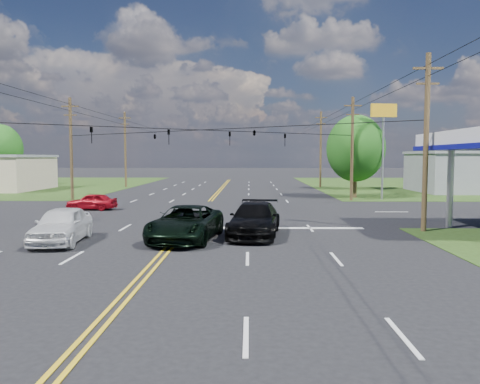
{
  "coord_description": "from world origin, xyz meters",
  "views": [
    {
      "loc": [
        3.57,
        -22.24,
        4.03
      ],
      "look_at": [
        3.0,
        6.0,
        1.91
      ],
      "focal_mm": 35.0,
      "sensor_mm": 36.0,
      "label": 1
    }
  ],
  "objects_px": {
    "pickup_white": "(62,225)",
    "pickup_dkgreen": "(186,223)",
    "tree_far_l": "(0,149)",
    "retail_ne": "(479,173)",
    "pole_ne": "(352,147)",
    "pole_nw": "(71,147)",
    "pole_right_far": "(321,148)",
    "tree_far_r": "(473,153)",
    "tree_right_a": "(356,148)",
    "tree_right_b": "(354,155)",
    "pole_left_far": "(125,148)",
    "suv_black": "(255,219)",
    "pole_se": "(426,140)"
  },
  "relations": [
    {
      "from": "tree_right_a",
      "to": "suv_black",
      "type": "distance_m",
      "value": 25.08
    },
    {
      "from": "tree_far_r",
      "to": "pickup_dkgreen",
      "type": "relative_size",
      "value": 1.27
    },
    {
      "from": "suv_black",
      "to": "pickup_white",
      "type": "bearing_deg",
      "value": -159.99
    },
    {
      "from": "tree_right_a",
      "to": "tree_far_l",
      "type": "distance_m",
      "value": 50.16
    },
    {
      "from": "tree_far_r",
      "to": "pickup_white",
      "type": "distance_m",
      "value": 58.1
    },
    {
      "from": "pole_nw",
      "to": "tree_right_a",
      "type": "height_order",
      "value": "pole_nw"
    },
    {
      "from": "tree_far_r",
      "to": "pickup_dkgreen",
      "type": "height_order",
      "value": "tree_far_r"
    },
    {
      "from": "retail_ne",
      "to": "suv_black",
      "type": "xyz_separation_m",
      "value": [
        -26.16,
        -30.58,
        -1.35
      ]
    },
    {
      "from": "tree_right_a",
      "to": "pole_ne",
      "type": "bearing_deg",
      "value": -108.43
    },
    {
      "from": "pole_right_far",
      "to": "tree_far_r",
      "type": "height_order",
      "value": "pole_right_far"
    },
    {
      "from": "pole_nw",
      "to": "pole_right_far",
      "type": "height_order",
      "value": "pole_right_far"
    },
    {
      "from": "pole_left_far",
      "to": "tree_right_a",
      "type": "xyz_separation_m",
      "value": [
        27.0,
        -16.0,
        -0.3
      ]
    },
    {
      "from": "tree_right_a",
      "to": "pickup_dkgreen",
      "type": "height_order",
      "value": "tree_right_a"
    },
    {
      "from": "pole_ne",
      "to": "tree_right_a",
      "type": "height_order",
      "value": "pole_ne"
    },
    {
      "from": "pole_nw",
      "to": "pole_left_far",
      "type": "distance_m",
      "value": 19.0
    },
    {
      "from": "tree_far_l",
      "to": "pickup_dkgreen",
      "type": "distance_m",
      "value": 54.79
    },
    {
      "from": "pole_se",
      "to": "retail_ne",
      "type": "bearing_deg",
      "value": 59.62
    },
    {
      "from": "tree_far_r",
      "to": "pickup_dkgreen",
      "type": "xyz_separation_m",
      "value": [
        -33.5,
        -41.89,
        -3.71
      ]
    },
    {
      "from": "pole_ne",
      "to": "pole_right_far",
      "type": "height_order",
      "value": "pole_right_far"
    },
    {
      "from": "pickup_white",
      "to": "pole_right_far",
      "type": "bearing_deg",
      "value": 60.5
    },
    {
      "from": "pickup_dkgreen",
      "to": "tree_right_b",
      "type": "bearing_deg",
      "value": 73.65
    },
    {
      "from": "tree_far_l",
      "to": "pole_ne",
      "type": "bearing_deg",
      "value": -27.07
    },
    {
      "from": "tree_far_l",
      "to": "suv_black",
      "type": "height_order",
      "value": "tree_far_l"
    },
    {
      "from": "tree_far_l",
      "to": "tree_far_r",
      "type": "xyz_separation_m",
      "value": [
        66.0,
        -2.0,
        -0.65
      ]
    },
    {
      "from": "pole_left_far",
      "to": "tree_far_l",
      "type": "distance_m",
      "value": 19.42
    },
    {
      "from": "retail_ne",
      "to": "pickup_dkgreen",
      "type": "bearing_deg",
      "value": -132.77
    },
    {
      "from": "pole_nw",
      "to": "pickup_white",
      "type": "relative_size",
      "value": 1.91
    },
    {
      "from": "pole_nw",
      "to": "pickup_white",
      "type": "height_order",
      "value": "pole_nw"
    },
    {
      "from": "pickup_dkgreen",
      "to": "pickup_white",
      "type": "distance_m",
      "value": 5.79
    },
    {
      "from": "pickup_white",
      "to": "pickup_dkgreen",
      "type": "bearing_deg",
      "value": 2.67
    },
    {
      "from": "pole_se",
      "to": "tree_right_a",
      "type": "xyz_separation_m",
      "value": [
        1.0,
        21.0,
        -0.05
      ]
    },
    {
      "from": "pole_left_far",
      "to": "pole_nw",
      "type": "bearing_deg",
      "value": -90.0
    },
    {
      "from": "tree_right_a",
      "to": "pole_left_far",
      "type": "bearing_deg",
      "value": 149.35
    },
    {
      "from": "tree_right_a",
      "to": "suv_black",
      "type": "relative_size",
      "value": 1.4
    },
    {
      "from": "pole_ne",
      "to": "tree_right_b",
      "type": "relative_size",
      "value": 1.34
    },
    {
      "from": "tree_far_l",
      "to": "suv_black",
      "type": "distance_m",
      "value": 55.82
    },
    {
      "from": "tree_right_b",
      "to": "pickup_white",
      "type": "height_order",
      "value": "tree_right_b"
    },
    {
      "from": "pole_right_far",
      "to": "pickup_dkgreen",
      "type": "height_order",
      "value": "pole_right_far"
    },
    {
      "from": "pole_ne",
      "to": "pole_right_far",
      "type": "distance_m",
      "value": 19.0
    },
    {
      "from": "tree_right_a",
      "to": "tree_far_r",
      "type": "xyz_separation_m",
      "value": [
        20.0,
        18.0,
        -0.33
      ]
    },
    {
      "from": "tree_right_b",
      "to": "pickup_white",
      "type": "xyz_separation_m",
      "value": [
        -21.73,
        -36.7,
        -3.37
      ]
    },
    {
      "from": "tree_far_l",
      "to": "suv_black",
      "type": "xyz_separation_m",
      "value": [
        35.84,
        -42.58,
        -4.35
      ]
    },
    {
      "from": "retail_ne",
      "to": "pole_ne",
      "type": "bearing_deg",
      "value": -147.09
    },
    {
      "from": "pole_se",
      "to": "pole_nw",
      "type": "xyz_separation_m",
      "value": [
        -26.0,
        18.0,
        0.0
      ]
    },
    {
      "from": "retail_ne",
      "to": "pole_ne",
      "type": "xyz_separation_m",
      "value": [
        -17.0,
        -11.0,
        2.72
      ]
    },
    {
      "from": "tree_right_a",
      "to": "tree_right_b",
      "type": "distance_m",
      "value": 12.27
    },
    {
      "from": "retail_ne",
      "to": "pole_left_far",
      "type": "xyz_separation_m",
      "value": [
        -43.0,
        8.0,
        2.97
      ]
    },
    {
      "from": "pole_nw",
      "to": "tree_far_r",
      "type": "relative_size",
      "value": 1.25
    },
    {
      "from": "pole_nw",
      "to": "pickup_dkgreen",
      "type": "distance_m",
      "value": 25.21
    },
    {
      "from": "pole_se",
      "to": "pole_ne",
      "type": "bearing_deg",
      "value": 90.0
    }
  ]
}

